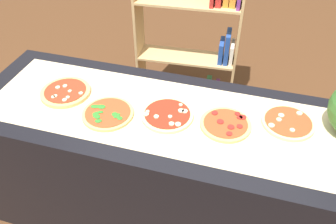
{
  "coord_description": "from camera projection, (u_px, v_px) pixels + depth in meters",
  "views": [
    {
      "loc": [
        0.37,
        -1.29,
        2.06
      ],
      "look_at": [
        0.0,
        0.0,
        0.9
      ],
      "focal_mm": 36.99,
      "sensor_mm": 36.0,
      "label": 1
    }
  ],
  "objects": [
    {
      "name": "counter",
      "position": [
        168.0,
        170.0,
        2.08
      ],
      "size": [
        2.16,
        0.75,
        0.88
      ],
      "primitive_type": "cube",
      "color": "black",
      "rests_on": "ground_plane"
    },
    {
      "name": "pizza_mushroom_2",
      "position": [
        167.0,
        115.0,
        1.77
      ],
      "size": [
        0.27,
        0.27,
        0.03
      ],
      "color": "#E5C17F",
      "rests_on": "parchment_paper"
    },
    {
      "name": "pizza_mushroom_4",
      "position": [
        288.0,
        122.0,
        1.73
      ],
      "size": [
        0.26,
        0.26,
        0.03
      ],
      "color": "#E5C17F",
      "rests_on": "parchment_paper"
    },
    {
      "name": "bookshelf",
      "position": [
        200.0,
        39.0,
        2.82
      ],
      "size": [
        0.85,
        0.31,
        1.47
      ],
      "color": "tan",
      "rests_on": "ground_plane"
    },
    {
      "name": "pizza_mushroom_0",
      "position": [
        66.0,
        92.0,
        1.92
      ],
      "size": [
        0.27,
        0.27,
        0.03
      ],
      "color": "tan",
      "rests_on": "parchment_paper"
    },
    {
      "name": "parchment_paper",
      "position": [
        168.0,
        115.0,
        1.79
      ],
      "size": [
        1.93,
        0.57,
        0.0
      ],
      "primitive_type": "cube",
      "color": "beige",
      "rests_on": "counter"
    },
    {
      "name": "ground_plane",
      "position": [
        168.0,
        212.0,
        2.37
      ],
      "size": [
        12.0,
        12.0,
        0.0
      ],
      "primitive_type": "plane",
      "color": "#4C2D19"
    },
    {
      "name": "pizza_pepperoni_3",
      "position": [
        226.0,
        124.0,
        1.72
      ],
      "size": [
        0.26,
        0.26,
        0.02
      ],
      "color": "tan",
      "rests_on": "parchment_paper"
    },
    {
      "name": "pizza_spinach_1",
      "position": [
        108.0,
        113.0,
        1.78
      ],
      "size": [
        0.27,
        0.27,
        0.02
      ],
      "color": "tan",
      "rests_on": "parchment_paper"
    }
  ]
}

